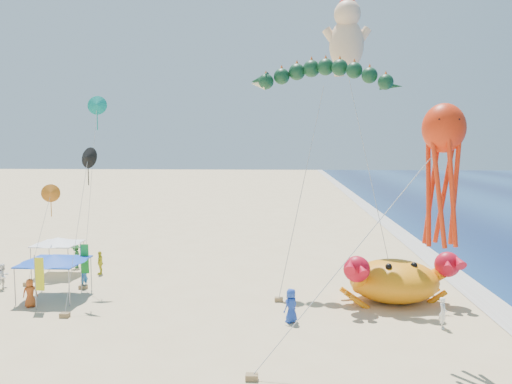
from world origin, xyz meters
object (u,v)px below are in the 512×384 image
at_px(crab_inflatable, 394,279).
at_px(octopus_kite, 442,164).
at_px(canopy_white, 58,241).
at_px(cherub_kite, 347,36).
at_px(dragon_kite, 322,79).
at_px(canopy_blue, 54,258).

bearing_deg(crab_inflatable, octopus_kite, -88.68).
bearing_deg(crab_inflatable, canopy_white, 167.54).
bearing_deg(cherub_kite, crab_inflatable, -72.87).
distance_m(dragon_kite, canopy_white, 21.97).
relative_size(crab_inflatable, canopy_white, 2.21).
height_order(dragon_kite, cherub_kite, cherub_kite).
bearing_deg(dragon_kite, crab_inflatable, -40.79).
xyz_separation_m(cherub_kite, canopy_white, (-20.83, -2.14, -14.75)).
xyz_separation_m(cherub_kite, canopy_blue, (-18.50, -7.58, -14.75)).
height_order(crab_inflatable, dragon_kite, dragon_kite).
distance_m(cherub_kite, canopy_blue, 24.84).
height_order(dragon_kite, canopy_white, dragon_kite).
distance_m(canopy_blue, canopy_white, 5.92).
height_order(octopus_kite, canopy_white, octopus_kite).
distance_m(crab_inflatable, cherub_kite, 17.53).
bearing_deg(canopy_white, octopus_kite, -29.07).
height_order(crab_inflatable, canopy_blue, crab_inflatable).
xyz_separation_m(dragon_kite, canopy_white, (-18.83, 1.45, -11.22)).
bearing_deg(crab_inflatable, canopy_blue, -179.04).
bearing_deg(canopy_blue, cherub_kite, 22.29).
xyz_separation_m(crab_inflatable, octopus_kite, (0.18, -7.82, 7.19)).
height_order(crab_inflatable, cherub_kite, cherub_kite).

